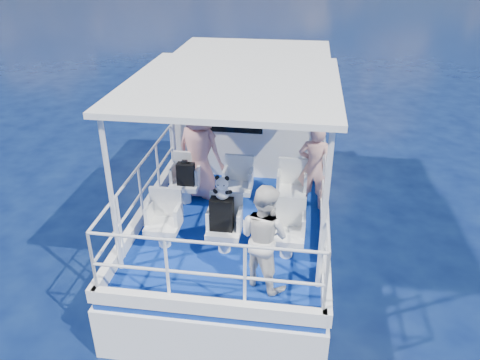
# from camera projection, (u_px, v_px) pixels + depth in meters

# --- Properties ---
(ground) EXTENTS (2000.00, 2000.00, 0.00)m
(ground) POSITION_uv_depth(u_px,v_px,m) (236.00, 255.00, 8.24)
(ground) COLOR #071136
(ground) RESTS_ON ground
(hull) EXTENTS (3.00, 7.00, 1.60)m
(hull) POSITION_uv_depth(u_px,v_px,m) (244.00, 225.00, 9.12)
(hull) COLOR white
(hull) RESTS_ON ground
(deck) EXTENTS (2.90, 6.90, 0.10)m
(deck) POSITION_uv_depth(u_px,v_px,m) (244.00, 186.00, 8.72)
(deck) COLOR navy
(deck) RESTS_ON hull
(cabin) EXTENTS (2.85, 2.00, 2.20)m
(cabin) POSITION_uv_depth(u_px,v_px,m) (253.00, 105.00, 9.33)
(cabin) COLOR white
(cabin) RESTS_ON deck
(canopy) EXTENTS (3.00, 3.20, 0.08)m
(canopy) POSITION_uv_depth(u_px,v_px,m) (233.00, 83.00, 6.61)
(canopy) COLOR white
(canopy) RESTS_ON cabin
(canopy_posts) EXTENTS (2.77, 2.97, 2.20)m
(canopy_posts) POSITION_uv_depth(u_px,v_px,m) (233.00, 158.00, 7.10)
(canopy_posts) COLOR white
(canopy_posts) RESTS_ON deck
(railings) EXTENTS (2.84, 3.59, 1.00)m
(railings) POSITION_uv_depth(u_px,v_px,m) (230.00, 203.00, 7.09)
(railings) COLOR white
(railings) RESTS_ON deck
(seat_port_fwd) EXTENTS (0.48, 0.46, 0.38)m
(seat_port_fwd) POSITION_uv_depth(u_px,v_px,m) (186.00, 192.00, 8.02)
(seat_port_fwd) COLOR white
(seat_port_fwd) RESTS_ON deck
(seat_center_fwd) EXTENTS (0.48, 0.46, 0.38)m
(seat_center_fwd) POSITION_uv_depth(u_px,v_px,m) (238.00, 196.00, 7.91)
(seat_center_fwd) COLOR white
(seat_center_fwd) RESTS_ON deck
(seat_stbd_fwd) EXTENTS (0.48, 0.46, 0.38)m
(seat_stbd_fwd) POSITION_uv_depth(u_px,v_px,m) (291.00, 200.00, 7.80)
(seat_stbd_fwd) COLOR white
(seat_stbd_fwd) RESTS_ON deck
(seat_port_aft) EXTENTS (0.48, 0.46, 0.38)m
(seat_port_aft) POSITION_uv_depth(u_px,v_px,m) (164.00, 234.00, 6.88)
(seat_port_aft) COLOR white
(seat_port_aft) RESTS_ON deck
(seat_center_aft) EXTENTS (0.48, 0.46, 0.38)m
(seat_center_aft) POSITION_uv_depth(u_px,v_px,m) (224.00, 239.00, 6.77)
(seat_center_aft) COLOR white
(seat_center_aft) RESTS_ON deck
(seat_stbd_aft) EXTENTS (0.48, 0.46, 0.38)m
(seat_stbd_aft) POSITION_uv_depth(u_px,v_px,m) (287.00, 244.00, 6.65)
(seat_stbd_aft) COLOR white
(seat_stbd_aft) RESTS_ON deck
(passenger_port_fwd) EXTENTS (0.76, 0.65, 1.71)m
(passenger_port_fwd) POSITION_uv_depth(u_px,v_px,m) (199.00, 150.00, 7.96)
(passenger_port_fwd) COLOR #D7908B
(passenger_port_fwd) RESTS_ON deck
(passenger_stbd_fwd) EXTENTS (0.58, 0.41, 1.49)m
(passenger_stbd_fwd) POSITION_uv_depth(u_px,v_px,m) (314.00, 167.00, 7.64)
(passenger_stbd_fwd) COLOR #DE9C8F
(passenger_stbd_fwd) RESTS_ON deck
(passenger_stbd_aft) EXTENTS (0.89, 0.84, 1.45)m
(passenger_stbd_aft) POSITION_uv_depth(u_px,v_px,m) (264.00, 237.00, 5.89)
(passenger_stbd_aft) COLOR silver
(passenger_stbd_aft) RESTS_ON deck
(backpack_port) EXTENTS (0.29, 0.16, 0.38)m
(backpack_port) POSITION_uv_depth(u_px,v_px,m) (186.00, 174.00, 7.79)
(backpack_port) COLOR black
(backpack_port) RESTS_ON seat_port_fwd
(backpack_center) EXTENTS (0.32, 0.18, 0.49)m
(backpack_center) POSITION_uv_depth(u_px,v_px,m) (222.00, 214.00, 6.56)
(backpack_center) COLOR black
(backpack_center) RESTS_ON seat_center_aft
(compact_camera) EXTENTS (0.09, 0.05, 0.05)m
(compact_camera) POSITION_uv_depth(u_px,v_px,m) (185.00, 162.00, 7.70)
(compact_camera) COLOR black
(compact_camera) RESTS_ON backpack_port
(panda) EXTENTS (0.22, 0.19, 0.35)m
(panda) POSITION_uv_depth(u_px,v_px,m) (222.00, 188.00, 6.38)
(panda) COLOR white
(panda) RESTS_ON backpack_center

